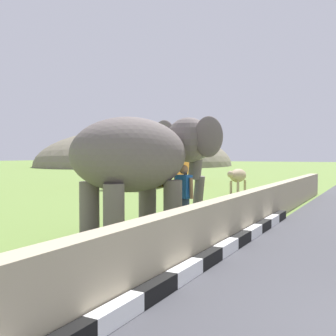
# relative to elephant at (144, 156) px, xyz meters

# --- Properties ---
(striped_curb) EXTENTS (16.20, 0.20, 0.24)m
(striped_curb) POSITION_rel_elephant_xyz_m (-3.88, -2.27, -1.75)
(striped_curb) COLOR white
(striped_curb) RESTS_ON ground_plane
(barrier_parapet) EXTENTS (28.00, 0.36, 1.00)m
(barrier_parapet) POSITION_rel_elephant_xyz_m (-1.53, -1.97, -1.37)
(barrier_parapet) COLOR tan
(barrier_parapet) RESTS_ON ground_plane
(elephant) EXTENTS (4.08, 2.97, 2.87)m
(elephant) POSITION_rel_elephant_xyz_m (0.00, 0.00, 0.00)
(elephant) COLOR #685E5B
(elephant) RESTS_ON ground_plane
(person_handler) EXTENTS (0.35, 0.64, 1.66)m
(person_handler) POSITION_rel_elephant_xyz_m (1.08, -0.49, -0.94)
(person_handler) COLOR navy
(person_handler) RESTS_ON ground_plane
(bus_orange) EXTENTS (8.29, 4.32, 3.50)m
(bus_orange) POSITION_rel_elephant_xyz_m (15.32, 8.26, 0.21)
(bus_orange) COLOR orange
(bus_orange) RESTS_ON ground_plane
(cow_near) EXTENTS (1.91, 0.71, 1.23)m
(cow_near) POSITION_rel_elephant_xyz_m (10.89, 1.34, -1.00)
(cow_near) COLOR tan
(cow_near) RESTS_ON ground_plane
(hill_east) EXTENTS (38.98, 31.18, 12.79)m
(hill_east) POSITION_rel_elephant_xyz_m (51.47, 32.69, -1.87)
(hill_east) COLOR #736B59
(hill_east) RESTS_ON ground_plane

